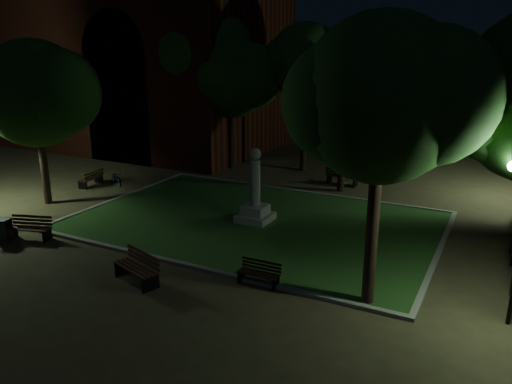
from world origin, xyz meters
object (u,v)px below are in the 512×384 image
bench_far_side (342,177)px  bicycle (116,178)px  bench_west_near (30,229)px  monument (255,201)px  bench_near_right (259,274)px  trash_bin (4,229)px  bench_near_left (138,268)px  bench_left_side (92,179)px

bench_far_side → bicycle: bearing=31.0°
bench_west_near → monument: bearing=21.0°
bench_near_right → trash_bin: 10.69m
monument → bench_near_right: (2.79, -5.09, -0.60)m
bench_near_left → bench_left_side: bearing=159.2°
bench_far_side → bench_left_side: bearing=32.2°
bench_near_left → trash_bin: 7.06m
trash_bin → bench_left_side: bearing=110.3°
monument → trash_bin: monument is taller
bench_near_right → bench_west_near: (-9.82, -0.72, 0.08)m
trash_bin → bench_far_side: bearing=56.1°
bench_far_side → monument: bearing=82.8°
bench_near_right → bench_left_side: 14.67m
bench_near_right → monument: bearing=117.8°
bench_far_side → bicycle: (-11.01, -5.63, -0.05)m
bench_west_near → bench_far_side: bearing=38.8°
bicycle → monument: bearing=-71.1°
bicycle → bench_near_left: bearing=-104.6°
monument → bicycle: 9.73m
bench_near_right → trash_bin: bearing=-174.1°
bench_near_right → bench_far_side: (-1.32, 12.55, 0.09)m
bench_west_near → bench_left_side: size_ratio=1.11×
bench_near_right → bench_west_near: bearing=-176.8°
bench_left_side → bench_far_side: (12.02, 6.46, 0.04)m
bench_west_near → bench_near_left: bearing=-27.1°
bench_far_side → bench_near_left: bearing=84.9°
bench_near_left → bench_left_side: (-9.78, 7.76, -0.07)m
bench_far_side → trash_bin: size_ratio=2.00×
bench_near_right → bicycle: 14.15m
bench_near_right → bench_near_left: bearing=-155.9°
monument → bench_far_side: 7.63m
bench_left_side → trash_bin: trash_bin is taller
bench_near_left → bench_near_right: bearing=42.7°
bench_near_left → bicycle: bearing=153.2°
bench_near_left → trash_bin: size_ratio=2.18×
monument → bench_west_near: size_ratio=1.79×
monument → bench_near_left: size_ratio=1.66×
monument → bench_west_near: 9.13m
bicycle → bench_left_side: bearing=159.4°
monument → bicycle: size_ratio=2.13×
bench_west_near → bicycle: size_ratio=1.19×
trash_bin → bicycle: (-1.72, 8.21, -0.06)m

